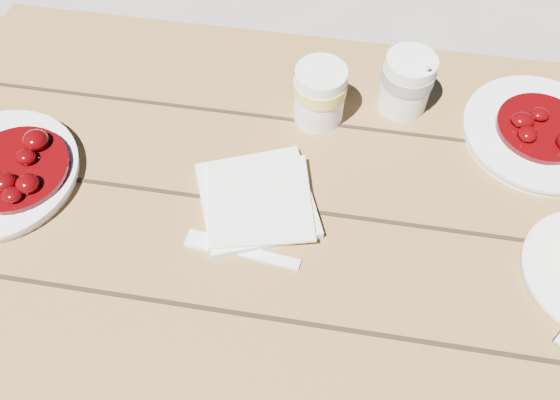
# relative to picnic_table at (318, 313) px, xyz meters

# --- Properties ---
(picnic_table) EXTENTS (2.00, 1.55, 0.75)m
(picnic_table) POSITION_rel_picnic_table_xyz_m (0.00, 0.00, 0.00)
(picnic_table) COLOR brown
(picnic_table) RESTS_ON ground
(goulash_stew) EXTENTS (0.15, 0.15, 0.04)m
(goulash_stew) POSITION_rel_picnic_table_xyz_m (-0.45, 0.07, 0.20)
(goulash_stew) COLOR #510205
(goulash_stew) RESTS_ON main_plate
(coffee_cup) EXTENTS (0.08, 0.08, 0.09)m
(coffee_cup) POSITION_rel_picnic_table_xyz_m (0.08, 0.30, 0.21)
(coffee_cup) COLOR white
(coffee_cup) RESTS_ON picnic_table
(napkin_stack) EXTENTS (0.19, 0.19, 0.01)m
(napkin_stack) POSITION_rel_picnic_table_xyz_m (-0.11, 0.08, 0.17)
(napkin_stack) COLOR white
(napkin_stack) RESTS_ON picnic_table
(fork_table) EXTENTS (0.16, 0.04, 0.00)m
(fork_table) POSITION_rel_picnic_table_xyz_m (-0.10, 0.00, 0.16)
(fork_table) COLOR white
(fork_table) RESTS_ON picnic_table
(second_plate) EXTENTS (0.22, 0.22, 0.02)m
(second_plate) POSITION_rel_picnic_table_xyz_m (0.29, 0.27, 0.17)
(second_plate) COLOR white
(second_plate) RESTS_ON picnic_table
(second_stew) EXTENTS (0.13, 0.13, 0.04)m
(second_stew) POSITION_rel_picnic_table_xyz_m (0.29, 0.27, 0.20)
(second_stew) COLOR #510205
(second_stew) RESTS_ON second_plate
(second_cup) EXTENTS (0.08, 0.08, 0.09)m
(second_cup) POSITION_rel_picnic_table_xyz_m (-0.04, 0.25, 0.21)
(second_cup) COLOR white
(second_cup) RESTS_ON picnic_table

